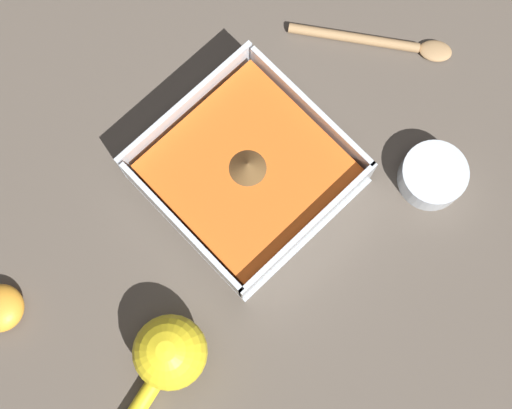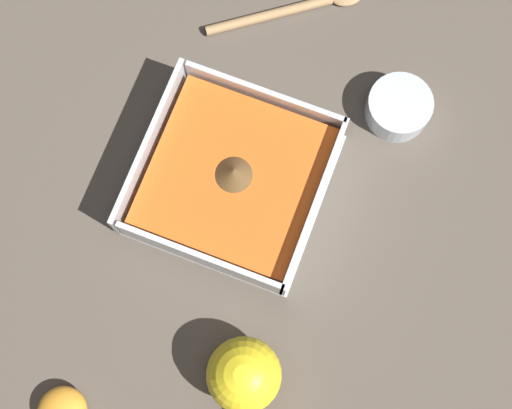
{
  "view_description": "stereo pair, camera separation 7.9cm",
  "coord_description": "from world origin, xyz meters",
  "views": [
    {
      "loc": [
        -0.14,
        -0.16,
        0.8
      ],
      "look_at": [
        -0.01,
        -0.03,
        0.03
      ],
      "focal_mm": 50.0,
      "sensor_mm": 36.0,
      "label": 1
    },
    {
      "loc": [
        -0.18,
        -0.1,
        0.8
      ],
      "look_at": [
        -0.01,
        -0.03,
        0.03
      ],
      "focal_mm": 50.0,
      "sensor_mm": 36.0,
      "label": 2
    }
  ],
  "objects": [
    {
      "name": "lemon_squeezer",
      "position": [
        -0.2,
        -0.09,
        0.04
      ],
      "size": [
        0.21,
        0.09,
        0.08
      ],
      "rotation": [
        0.0,
        0.0,
        0.25
      ],
      "color": "yellow",
      "rests_on": "ground_plane"
    },
    {
      "name": "spice_bowl",
      "position": [
        0.16,
        -0.15,
        0.02
      ],
      "size": [
        0.08,
        0.08,
        0.03
      ],
      "color": "silver",
      "rests_on": "ground_plane"
    },
    {
      "name": "ground_plane",
      "position": [
        0.0,
        0.0,
        0.0
      ],
      "size": [
        4.0,
        4.0,
        0.0
      ],
      "primitive_type": "plane",
      "color": "brown"
    },
    {
      "name": "wooden_spoon",
      "position": [
        0.24,
        0.01,
        0.01
      ],
      "size": [
        0.14,
        0.17,
        0.01
      ],
      "rotation": [
        0.0,
        0.0,
        5.35
      ],
      "color": "tan",
      "rests_on": "ground_plane"
    },
    {
      "name": "square_dish",
      "position": [
        0.01,
        0.0,
        0.02
      ],
      "size": [
        0.2,
        0.2,
        0.06
      ],
      "color": "silver",
      "rests_on": "ground_plane"
    }
  ]
}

